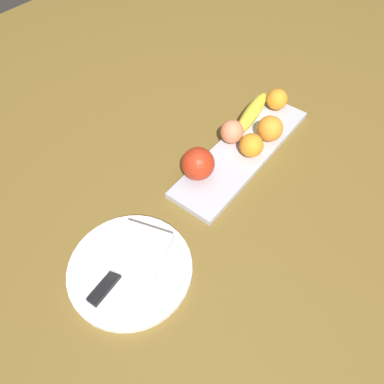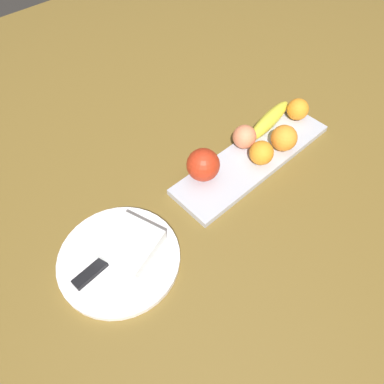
{
  "view_description": "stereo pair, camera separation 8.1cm",
  "coord_description": "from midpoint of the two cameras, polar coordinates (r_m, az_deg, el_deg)",
  "views": [
    {
      "loc": [
        -0.64,
        -0.3,
        0.69
      ],
      "look_at": [
        -0.25,
        0.0,
        0.05
      ],
      "focal_mm": 33.21,
      "sensor_mm": 36.0,
      "label": 1
    },
    {
      "loc": [
        -0.59,
        -0.36,
        0.69
      ],
      "look_at": [
        -0.25,
        0.0,
        0.05
      ],
      "focal_mm": 33.21,
      "sensor_mm": 36.0,
      "label": 2
    }
  ],
  "objects": [
    {
      "name": "orange_center",
      "position": [
        1.07,
        18.77,
        12.35
      ],
      "size": [
        0.06,
        0.06,
        0.06
      ],
      "primitive_type": "sphere",
      "color": "orange",
      "rests_on": "fruit_tray"
    },
    {
      "name": "orange_near_banana",
      "position": [
        0.97,
        16.94,
        8.16
      ],
      "size": [
        0.07,
        0.07,
        0.07
      ],
      "primitive_type": "sphere",
      "color": "orange",
      "rests_on": "fruit_tray"
    },
    {
      "name": "peach",
      "position": [
        0.95,
        10.89,
        8.57
      ],
      "size": [
        0.06,
        0.06,
        0.06
      ],
      "primitive_type": "sphere",
      "color": "#E47E57",
      "rests_on": "fruit_tray"
    },
    {
      "name": "apple",
      "position": [
        0.85,
        4.54,
        4.2
      ],
      "size": [
        0.08,
        0.08,
        0.08
      ],
      "primitive_type": "sphere",
      "color": "red",
      "rests_on": "fruit_tray"
    },
    {
      "name": "dinner_plate",
      "position": [
        0.78,
        -8.83,
        -10.54
      ],
      "size": [
        0.26,
        0.26,
        0.01
      ],
      "primitive_type": "cylinder",
      "color": "white",
      "rests_on": "ground_plane"
    },
    {
      "name": "ground_plane",
      "position": [
        0.98,
        13.43,
        5.88
      ],
      "size": [
        2.4,
        2.4,
        0.0
      ],
      "primitive_type": "plane",
      "color": "brown"
    },
    {
      "name": "banana",
      "position": [
        1.03,
        14.56,
        10.98
      ],
      "size": [
        0.2,
        0.07,
        0.04
      ],
      "primitive_type": "ellipsoid",
      "rotation": [
        0.0,
        0.0,
        3.3
      ],
      "color": "yellow",
      "rests_on": "fruit_tray"
    },
    {
      "name": "knife",
      "position": [
        0.76,
        -11.71,
        -11.78
      ],
      "size": [
        0.18,
        0.04,
        0.01
      ],
      "rotation": [
        0.0,
        0.0,
        0.08
      ],
      "color": "silver",
      "rests_on": "dinner_plate"
    },
    {
      "name": "folded_napkin",
      "position": [
        0.76,
        -7.09,
        -8.36
      ],
      "size": [
        0.14,
        0.14,
        0.03
      ],
      "primitive_type": "cube",
      "rotation": [
        0.0,
        0.0,
        0.31
      ],
      "color": "white",
      "rests_on": "dinner_plate"
    },
    {
      "name": "orange_near_apple",
      "position": [
        0.92,
        13.61,
        5.98
      ],
      "size": [
        0.06,
        0.06,
        0.06
      ],
      "primitive_type": "sphere",
      "color": "orange",
      "rests_on": "fruit_tray"
    },
    {
      "name": "fruit_tray",
      "position": [
        0.96,
        12.01,
        5.32
      ],
      "size": [
        0.48,
        0.13,
        0.02
      ],
      "primitive_type": "cube",
      "color": "#B5B8C3",
      "rests_on": "ground_plane"
    }
  ]
}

